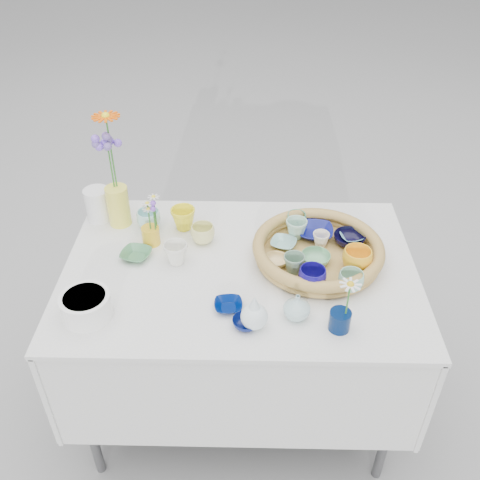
{
  "coord_description": "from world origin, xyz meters",
  "views": [
    {
      "loc": [
        0.03,
        -1.47,
        1.99
      ],
      "look_at": [
        0.0,
        0.02,
        0.87
      ],
      "focal_mm": 40.0,
      "sensor_mm": 36.0,
      "label": 1
    }
  ],
  "objects_px": {
    "display_table": "(240,399)",
    "wicker_tray": "(318,251)",
    "bud_vase_seafoam": "(297,306)",
    "tall_vase_yellow": "(118,206)"
  },
  "relations": [
    {
      "from": "bud_vase_seafoam",
      "to": "wicker_tray",
      "type": "bearing_deg",
      "value": 72.35
    },
    {
      "from": "wicker_tray",
      "to": "bud_vase_seafoam",
      "type": "xyz_separation_m",
      "value": [
        -0.09,
        -0.3,
        0.01
      ]
    },
    {
      "from": "display_table",
      "to": "wicker_tray",
      "type": "height_order",
      "value": "wicker_tray"
    },
    {
      "from": "display_table",
      "to": "wicker_tray",
      "type": "bearing_deg",
      "value": 10.12
    },
    {
      "from": "tall_vase_yellow",
      "to": "bud_vase_seafoam",
      "type": "bearing_deg",
      "value": -37.42
    },
    {
      "from": "wicker_tray",
      "to": "tall_vase_yellow",
      "type": "distance_m",
      "value": 0.79
    },
    {
      "from": "bud_vase_seafoam",
      "to": "tall_vase_yellow",
      "type": "relative_size",
      "value": 0.56
    },
    {
      "from": "bud_vase_seafoam",
      "to": "tall_vase_yellow",
      "type": "height_order",
      "value": "tall_vase_yellow"
    },
    {
      "from": "display_table",
      "to": "wicker_tray",
      "type": "distance_m",
      "value": 0.85
    },
    {
      "from": "bud_vase_seafoam",
      "to": "display_table",
      "type": "bearing_deg",
      "value": 127.03
    }
  ]
}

